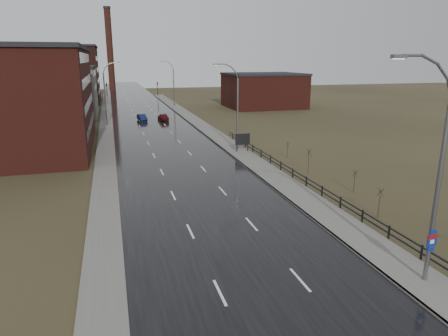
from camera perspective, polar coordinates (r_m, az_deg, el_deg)
ground at (r=19.49m, az=9.83°, el=-22.39°), size 320.00×320.00×0.00m
road at (r=75.04m, az=-10.19°, el=5.99°), size 14.00×300.00×0.06m
sidewalk_right at (r=52.56m, az=2.02°, el=2.36°), size 3.20×180.00×0.18m
curb_right at (r=52.12m, az=0.43°, el=2.26°), size 0.16×180.00×0.18m
sidewalk_left at (r=74.71m, az=-16.49°, el=5.59°), size 2.40×260.00×0.12m
warehouse_near at (r=60.60m, az=-29.31°, el=8.56°), size 22.44×28.56×13.50m
warehouse_mid at (r=92.65m, az=-22.84°, el=10.05°), size 16.32×20.40×10.50m
warehouse_far at (r=122.87m, az=-23.74°, el=12.14°), size 26.52×24.48×15.50m
building_right at (r=103.08m, az=5.66°, el=11.00°), size 18.36×16.32×8.50m
smokestack at (r=163.81m, az=-16.00°, el=16.01°), size 2.70×2.70×30.70m
streetlight_main at (r=22.89m, az=27.85°, el=-1.17°), size 3.91×0.29×12.11m
streetlight_right_mid at (r=52.49m, az=1.64°, el=8.71°), size 3.36×0.28×11.35m
streetlight_left at (r=76.01m, az=-16.43°, el=10.15°), size 3.36×0.28×11.35m
streetlight_right_far at (r=105.10m, az=-7.36°, el=11.89°), size 3.36×0.28×11.35m
guardrail at (r=38.14m, az=12.15°, el=-2.03°), size 0.10×53.05×1.10m
shrub_c at (r=32.84m, az=21.32°, el=-4.52°), size 0.58×0.61×2.46m
shrub_d at (r=38.34m, az=18.14°, el=-1.73°), size 0.50×0.53×2.12m
shrub_e at (r=43.22m, az=11.99°, el=1.08°), size 0.66×0.69×2.79m
shrub_f at (r=50.01m, az=9.08°, el=2.64°), size 0.48×0.50×1.99m
billboard at (r=52.10m, az=2.67°, el=4.04°), size 1.97×0.17×2.52m
traffic_light_left at (r=133.97m, az=-16.46°, el=11.58°), size 0.58×2.73×5.30m
traffic_light_right at (r=134.81m, az=-9.51°, el=12.01°), size 0.58×2.73×5.30m
car_near at (r=81.07m, az=-11.63°, el=7.03°), size 1.87×4.01×1.27m
car_far at (r=80.81m, az=-8.68°, el=7.20°), size 1.98×4.31×1.43m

